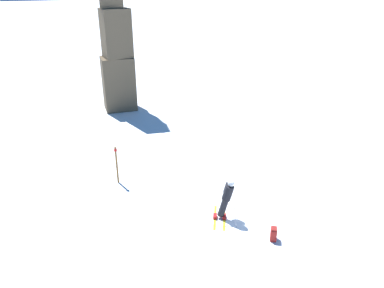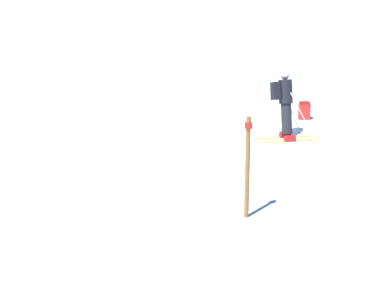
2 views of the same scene
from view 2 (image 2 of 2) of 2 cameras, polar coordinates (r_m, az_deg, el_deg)
name	(u,v)px [view 2 (image 2 of 2)]	position (r m, az deg, el deg)	size (l,w,h in m)	color
ground_plane	(251,127)	(17.18, 5.23, 1.48)	(300.00, 300.00, 0.00)	white
skier	(285,100)	(16.11, 8.24, 3.85)	(1.38, 1.66, 1.73)	yellow
spare_backpack	(304,111)	(18.21, 9.96, 2.94)	(0.34, 0.37, 0.50)	#AD231E
trail_marker	(248,163)	(10.90, 4.96, -1.67)	(0.13, 0.13, 1.79)	brown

